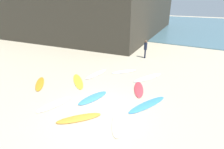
% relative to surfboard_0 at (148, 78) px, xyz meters
% --- Properties ---
extents(ground_plane, '(120.00, 120.00, 0.00)m').
position_rel_surfboard_0_xyz_m(ground_plane, '(-0.64, -5.08, -0.03)').
color(ground_plane, beige).
extents(ocean_water, '(120.00, 40.00, 0.08)m').
position_rel_surfboard_0_xyz_m(ocean_water, '(-0.64, 30.77, 0.01)').
color(ocean_water, slate).
rests_on(ocean_water, ground_plane).
extents(coastal_headland, '(32.51, 28.06, 8.06)m').
position_rel_surfboard_0_xyz_m(coastal_headland, '(-19.48, 14.88, 4.00)').
color(coastal_headland, '#3D382D').
rests_on(coastal_headland, ground_plane).
extents(surfboard_0, '(1.59, 2.53, 0.07)m').
position_rel_surfboard_0_xyz_m(surfboard_0, '(0.00, 0.00, 0.00)').
color(surfboard_0, white).
rests_on(surfboard_0, ground_plane).
extents(surfboard_1, '(1.02, 2.02, 0.08)m').
position_rel_surfboard_0_xyz_m(surfboard_1, '(-1.64, -4.09, 0.00)').
color(surfboard_1, '#4796E0').
rests_on(surfboard_1, ground_plane).
extents(surfboard_2, '(1.83, 1.80, 0.08)m').
position_rel_surfboard_0_xyz_m(surfboard_2, '(-5.58, -4.39, 0.01)').
color(surfboard_2, orange).
rests_on(surfboard_2, ground_plane).
extents(surfboard_3, '(0.71, 2.21, 0.08)m').
position_rel_surfboard_0_xyz_m(surfboard_3, '(-3.40, -1.29, 0.01)').
color(surfboard_3, white).
rests_on(surfboard_3, ground_plane).
extents(surfboard_4, '(1.36, 2.19, 0.06)m').
position_rel_surfboard_0_xyz_m(surfboard_4, '(0.50, -5.09, -0.00)').
color(surfboard_4, beige).
rests_on(surfboard_4, ground_plane).
extents(surfboard_5, '(2.18, 2.03, 0.06)m').
position_rel_surfboard_0_xyz_m(surfboard_5, '(-3.74, -2.86, -0.00)').
color(surfboard_5, yellow).
rests_on(surfboard_5, ground_plane).
extents(surfboard_6, '(0.93, 2.04, 0.06)m').
position_rel_surfboard_0_xyz_m(surfboard_6, '(-2.98, -5.57, -0.00)').
color(surfboard_6, silver).
rests_on(surfboard_6, ground_plane).
extents(surfboard_7, '(1.32, 2.08, 0.07)m').
position_rel_surfboard_0_xyz_m(surfboard_7, '(0.11, -1.90, 0.00)').
color(surfboard_7, '#DF424D').
rests_on(surfboard_7, ground_plane).
extents(surfboard_8, '(1.65, 1.83, 0.06)m').
position_rel_surfboard_0_xyz_m(surfboard_8, '(-1.90, 0.17, -0.00)').
color(surfboard_8, white).
rests_on(surfboard_8, ground_plane).
extents(surfboard_9, '(1.45, 2.52, 0.07)m').
position_rel_surfboard_0_xyz_m(surfboard_9, '(1.13, -3.23, -0.00)').
color(surfboard_9, '#4297DB').
rests_on(surfboard_9, ground_plane).
extents(surfboard_10, '(1.69, 1.83, 0.09)m').
position_rel_surfboard_0_xyz_m(surfboard_10, '(-1.12, -5.85, 0.01)').
color(surfboard_10, '#F49D32').
rests_on(surfboard_10, ground_plane).
extents(beachgoer_near, '(0.36, 0.36, 1.62)m').
position_rel_surfboard_0_xyz_m(beachgoer_near, '(-1.83, 4.25, 0.86)').
color(beachgoer_near, '#191E33').
rests_on(beachgoer_near, ground_plane).
extents(beachgoer_mid, '(0.31, 0.34, 1.75)m').
position_rel_surfboard_0_xyz_m(beachgoer_mid, '(-6.64, 7.71, 0.95)').
color(beachgoer_mid, black).
rests_on(beachgoer_mid, ground_plane).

